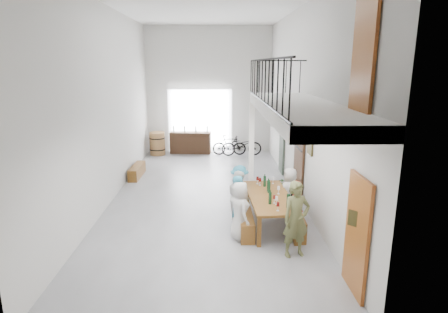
{
  "coord_description": "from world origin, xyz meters",
  "views": [
    {
      "loc": [
        0.3,
        -10.71,
        3.9
      ],
      "look_at": [
        0.53,
        -0.5,
        1.36
      ],
      "focal_mm": 30.0,
      "sensor_mm": 36.0,
      "label": 1
    }
  ],
  "objects_px": {
    "side_bench": "(137,171)",
    "oak_barrel": "(157,144)",
    "host_standing": "(296,219)",
    "serving_counter": "(191,143)",
    "bench_inner": "(245,218)",
    "bicycle_near": "(242,145)",
    "tasting_table": "(270,199)"
  },
  "relations": [
    {
      "from": "bicycle_near",
      "to": "side_bench",
      "type": "bearing_deg",
      "value": 123.29
    },
    {
      "from": "serving_counter",
      "to": "host_standing",
      "type": "bearing_deg",
      "value": -68.67
    },
    {
      "from": "serving_counter",
      "to": "bicycle_near",
      "type": "relative_size",
      "value": 1.03
    },
    {
      "from": "host_standing",
      "to": "bench_inner",
      "type": "bearing_deg",
      "value": 107.36
    },
    {
      "from": "bench_inner",
      "to": "oak_barrel",
      "type": "distance_m",
      "value": 8.26
    },
    {
      "from": "side_bench",
      "to": "oak_barrel",
      "type": "bearing_deg",
      "value": 85.88
    },
    {
      "from": "serving_counter",
      "to": "host_standing",
      "type": "xyz_separation_m",
      "value": [
        2.76,
        -9.29,
        0.33
      ]
    },
    {
      "from": "tasting_table",
      "to": "serving_counter",
      "type": "relative_size",
      "value": 1.37
    },
    {
      "from": "side_bench",
      "to": "serving_counter",
      "type": "distance_m",
      "value": 3.96
    },
    {
      "from": "bench_inner",
      "to": "oak_barrel",
      "type": "relative_size",
      "value": 1.97
    },
    {
      "from": "host_standing",
      "to": "oak_barrel",
      "type": "bearing_deg",
      "value": 99.22
    },
    {
      "from": "bench_inner",
      "to": "serving_counter",
      "type": "relative_size",
      "value": 1.1
    },
    {
      "from": "side_bench",
      "to": "bicycle_near",
      "type": "bearing_deg",
      "value": 37.94
    },
    {
      "from": "side_bench",
      "to": "host_standing",
      "type": "relative_size",
      "value": 0.89
    },
    {
      "from": "side_bench",
      "to": "host_standing",
      "type": "height_order",
      "value": "host_standing"
    },
    {
      "from": "bench_inner",
      "to": "serving_counter",
      "type": "height_order",
      "value": "serving_counter"
    },
    {
      "from": "bench_inner",
      "to": "side_bench",
      "type": "distance_m",
      "value": 5.52
    },
    {
      "from": "oak_barrel",
      "to": "host_standing",
      "type": "bearing_deg",
      "value": -65.04
    },
    {
      "from": "serving_counter",
      "to": "bicycle_near",
      "type": "height_order",
      "value": "serving_counter"
    },
    {
      "from": "bench_inner",
      "to": "tasting_table",
      "type": "bearing_deg",
      "value": 1.82
    },
    {
      "from": "bench_inner",
      "to": "oak_barrel",
      "type": "xyz_separation_m",
      "value": [
        -3.26,
        7.58,
        0.27
      ]
    },
    {
      "from": "side_bench",
      "to": "serving_counter",
      "type": "relative_size",
      "value": 0.8
    },
    {
      "from": "tasting_table",
      "to": "serving_counter",
      "type": "distance_m",
      "value": 8.2
    },
    {
      "from": "tasting_table",
      "to": "side_bench",
      "type": "relative_size",
      "value": 1.71
    },
    {
      "from": "bench_inner",
      "to": "bicycle_near",
      "type": "relative_size",
      "value": 1.12
    },
    {
      "from": "serving_counter",
      "to": "bicycle_near",
      "type": "distance_m",
      "value": 2.31
    },
    {
      "from": "bench_inner",
      "to": "host_standing",
      "type": "height_order",
      "value": "host_standing"
    },
    {
      "from": "oak_barrel",
      "to": "bicycle_near",
      "type": "bearing_deg",
      "value": -3.9
    },
    {
      "from": "bench_inner",
      "to": "host_standing",
      "type": "distance_m",
      "value": 1.81
    },
    {
      "from": "oak_barrel",
      "to": "host_standing",
      "type": "distance_m",
      "value": 9.95
    },
    {
      "from": "tasting_table",
      "to": "bench_inner",
      "type": "distance_m",
      "value": 0.77
    },
    {
      "from": "side_bench",
      "to": "oak_barrel",
      "type": "height_order",
      "value": "oak_barrel"
    }
  ]
}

